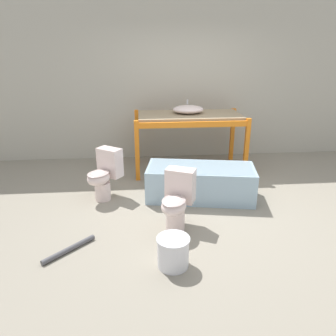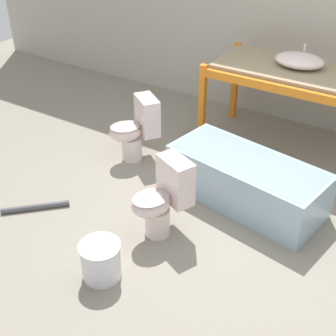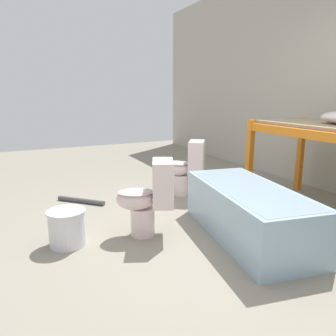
{
  "view_description": "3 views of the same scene",
  "coord_description": "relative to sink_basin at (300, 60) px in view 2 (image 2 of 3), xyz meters",
  "views": [
    {
      "loc": [
        -0.85,
        -4.13,
        2.12
      ],
      "look_at": [
        -0.52,
        -0.32,
        0.67
      ],
      "focal_mm": 35.0,
      "sensor_mm": 36.0,
      "label": 1
    },
    {
      "loc": [
        1.36,
        -3.4,
        2.82
      ],
      "look_at": [
        -0.46,
        -0.5,
        0.61
      ],
      "focal_mm": 50.0,
      "sensor_mm": 36.0,
      "label": 2
    },
    {
      "loc": [
        2.26,
        -1.75,
        1.33
      ],
      "look_at": [
        -0.63,
        -0.34,
        0.58
      ],
      "focal_mm": 35.0,
      "sensor_mm": 36.0,
      "label": 3
    }
  ],
  "objects": [
    {
      "name": "shelving_rack",
      "position": [
        0.01,
        -0.05,
        -0.21
      ],
      "size": [
        1.88,
        0.95,
        1.0
      ],
      "color": "orange",
      "rests_on": "ground_plane"
    },
    {
      "name": "ground_plane",
      "position": [
        0.02,
        -1.43,
        -1.07
      ],
      "size": [
        12.0,
        12.0,
        0.0
      ],
      "primitive_type": "plane",
      "color": "gray"
    },
    {
      "name": "bathtub_main",
      "position": [
        0.01,
        -1.24,
        -0.8
      ],
      "size": [
        1.62,
        0.91,
        0.48
      ],
      "rotation": [
        0.0,
        0.0,
        -0.18
      ],
      "color": "#99B7CC",
      "rests_on": "ground_plane"
    },
    {
      "name": "bucket_white",
      "position": [
        -0.54,
        -2.8,
        -0.9
      ],
      "size": [
        0.34,
        0.34,
        0.32
      ],
      "color": "silver",
      "rests_on": "ground_plane"
    },
    {
      "name": "toilet_near",
      "position": [
        -0.42,
        -2.06,
        -0.69
      ],
      "size": [
        0.51,
        0.62,
        0.72
      ],
      "rotation": [
        0.0,
        0.0,
        -0.42
      ],
      "color": "silver",
      "rests_on": "ground_plane"
    },
    {
      "name": "toilet_far",
      "position": [
        -1.36,
        -1.14,
        -0.69
      ],
      "size": [
        0.57,
        0.62,
        0.72
      ],
      "rotation": [
        0.0,
        0.0,
        -0.63
      ],
      "color": "silver",
      "rests_on": "ground_plane"
    },
    {
      "name": "loose_pipe",
      "position": [
        -1.64,
        -2.46,
        -1.04
      ],
      "size": [
        0.5,
        0.49,
        0.06
      ],
      "color": "#4C4C51",
      "rests_on": "ground_plane"
    },
    {
      "name": "sink_basin",
      "position": [
        0.0,
        0.0,
        0.0
      ],
      "size": [
        0.53,
        0.42,
        0.22
      ],
      "color": "silver",
      "rests_on": "shelving_rack"
    }
  ]
}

